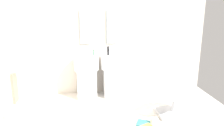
% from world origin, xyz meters
% --- Properties ---
extents(rear_partition, '(4.80, 0.10, 2.60)m').
position_xyz_m(rear_partition, '(0.00, 1.65, 1.30)').
color(rear_partition, beige).
rests_on(rear_partition, ground_plane).
extents(pedestal_sink_left, '(0.51, 0.51, 1.03)m').
position_xyz_m(pedestal_sink_left, '(-0.28, 1.34, 0.52)').
color(pedestal_sink_left, white).
rests_on(pedestal_sink_left, ground_plane).
extents(pedestal_sink_right, '(0.51, 0.51, 1.03)m').
position_xyz_m(pedestal_sink_right, '(0.28, 1.34, 0.52)').
color(pedestal_sink_right, white).
rests_on(pedestal_sink_right, ground_plane).
extents(vanity_mirror_left, '(0.22, 0.03, 0.72)m').
position_xyz_m(vanity_mirror_left, '(-0.28, 1.58, 1.49)').
color(vanity_mirror_left, '#8C9EA8').
extents(vanity_mirror_right, '(0.22, 0.03, 0.72)m').
position_xyz_m(vanity_mirror_right, '(0.28, 1.58, 1.49)').
color(vanity_mirror_right, '#8C9EA8').
extents(lounge_chair, '(1.05, 1.06, 0.65)m').
position_xyz_m(lounge_chair, '(1.23, 0.33, 0.35)').
color(lounge_chair, '#B7BABF').
rests_on(lounge_chair, ground_plane).
extents(towel_rack, '(0.37, 0.22, 0.95)m').
position_xyz_m(towel_rack, '(-1.48, 0.36, 0.63)').
color(towel_rack, '#B7BABF').
rests_on(towel_rack, ground_plane).
extents(magazine_teal, '(0.28, 0.28, 0.03)m').
position_xyz_m(magazine_teal, '(0.61, 0.05, 0.02)').
color(magazine_teal, teal).
rests_on(magazine_teal, area_rug).
extents(coffee_mug, '(0.09, 0.09, 0.10)m').
position_xyz_m(coffee_mug, '(0.77, 0.04, 0.06)').
color(coffee_mug, white).
rests_on(coffee_mug, area_rug).
extents(soap_bottle_clear, '(0.04, 0.04, 0.18)m').
position_xyz_m(soap_bottle_clear, '(-0.20, 1.24, 1.01)').
color(soap_bottle_clear, silver).
rests_on(soap_bottle_clear, pedestal_sink_left).
extents(soap_bottle_black, '(0.04, 0.04, 0.20)m').
position_xyz_m(soap_bottle_black, '(0.17, 1.27, 1.02)').
color(soap_bottle_black, black).
rests_on(soap_bottle_black, pedestal_sink_right).
extents(soap_bottle_green, '(0.04, 0.04, 0.13)m').
position_xyz_m(soap_bottle_green, '(-0.14, 1.28, 0.99)').
color(soap_bottle_green, '#59996B').
rests_on(soap_bottle_green, pedestal_sink_left).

